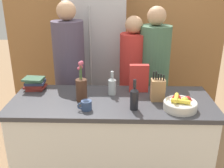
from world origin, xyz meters
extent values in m
cube|color=silver|center=(0.00, 0.00, 0.44)|extent=(1.75, 0.68, 0.88)
cube|color=#38383D|center=(0.00, 0.00, 0.90)|extent=(1.82, 0.71, 0.04)
cube|color=#9E6B3D|center=(0.00, 1.53, 1.30)|extent=(3.02, 0.12, 2.60)
cube|color=#B7B7BC|center=(-0.23, 1.17, 1.01)|extent=(0.72, 0.60, 2.02)
cylinder|color=#B7B7BC|center=(-0.28, 0.86, 1.11)|extent=(0.02, 0.02, 1.11)
cylinder|color=silver|center=(0.57, -0.17, 0.95)|extent=(0.28, 0.28, 0.06)
torus|color=silver|center=(0.57, -0.17, 0.98)|extent=(0.28, 0.28, 0.02)
sphere|color=#99B233|center=(0.55, -0.14, 0.98)|extent=(0.07, 0.07, 0.07)
sphere|color=#99B233|center=(0.61, -0.15, 0.99)|extent=(0.07, 0.07, 0.07)
sphere|color=red|center=(0.64, -0.12, 0.98)|extent=(0.07, 0.07, 0.07)
sphere|color=red|center=(0.55, -0.10, 0.99)|extent=(0.07, 0.07, 0.07)
cylinder|color=yellow|center=(0.57, -0.19, 1.00)|extent=(0.16, 0.08, 0.03)
cylinder|color=yellow|center=(0.54, -0.15, 1.02)|extent=(0.07, 0.16, 0.03)
cube|color=#A87A4C|center=(0.41, 0.01, 1.02)|extent=(0.12, 0.10, 0.19)
cylinder|color=black|center=(0.37, 0.03, 1.14)|extent=(0.01, 0.01, 0.08)
cylinder|color=black|center=(0.39, 0.02, 1.15)|extent=(0.01, 0.01, 0.09)
cylinder|color=black|center=(0.41, 0.02, 1.14)|extent=(0.01, 0.01, 0.07)
cylinder|color=black|center=(0.43, 0.01, 1.14)|extent=(0.01, 0.01, 0.06)
cylinder|color=black|center=(0.45, 0.00, 1.13)|extent=(0.01, 0.01, 0.06)
cylinder|color=#4C2D1E|center=(-0.27, -0.01, 1.02)|extent=(0.10, 0.10, 0.20)
cylinder|color=#477538|center=(-0.26, -0.01, 1.19)|extent=(0.01, 0.02, 0.15)
sphere|color=#C64C66|center=(-0.26, -0.01, 1.27)|extent=(0.04, 0.04, 0.04)
cylinder|color=#477538|center=(-0.27, 0.00, 1.17)|extent=(0.02, 0.01, 0.11)
sphere|color=#C64C66|center=(-0.27, 0.01, 1.23)|extent=(0.04, 0.04, 0.04)
cylinder|color=#477538|center=(-0.28, -0.01, 1.17)|extent=(0.01, 0.02, 0.10)
sphere|color=#C64C66|center=(-0.28, -0.01, 1.22)|extent=(0.03, 0.03, 0.03)
cylinder|color=#477538|center=(-0.27, -0.01, 1.19)|extent=(0.01, 0.01, 0.15)
sphere|color=#C64C66|center=(-0.27, -0.02, 1.26)|extent=(0.04, 0.04, 0.04)
cube|color=red|center=(0.25, 0.21, 1.05)|extent=(0.18, 0.06, 0.27)
cylinder|color=#334770|center=(-0.20, -0.20, 0.96)|extent=(0.09, 0.09, 0.08)
torus|color=#334770|center=(-0.25, -0.21, 0.96)|extent=(0.06, 0.03, 0.06)
cube|color=maroon|center=(-0.76, 0.23, 0.93)|extent=(0.17, 0.14, 0.02)
cube|color=maroon|center=(-0.76, 0.23, 0.95)|extent=(0.21, 0.16, 0.02)
cube|color=maroon|center=(-0.76, 0.23, 0.97)|extent=(0.17, 0.13, 0.02)
cube|color=#2D334C|center=(-0.75, 0.23, 1.00)|extent=(0.19, 0.16, 0.03)
cube|color=#3D6047|center=(-0.76, 0.23, 1.02)|extent=(0.17, 0.15, 0.02)
cube|color=#3D6047|center=(-0.77, 0.22, 1.04)|extent=(0.20, 0.16, 0.02)
cylinder|color=black|center=(0.19, -0.18, 1.00)|extent=(0.07, 0.07, 0.16)
cone|color=black|center=(0.19, -0.18, 1.10)|extent=(0.07, 0.07, 0.03)
cylinder|color=black|center=(0.19, -0.18, 1.15)|extent=(0.03, 0.03, 0.07)
cylinder|color=#B2BCC1|center=(0.00, 0.13, 0.99)|extent=(0.08, 0.08, 0.14)
cone|color=#B2BCC1|center=(0.00, 0.13, 1.08)|extent=(0.08, 0.08, 0.03)
cylinder|color=#B2BCC1|center=(0.00, 0.13, 1.12)|extent=(0.03, 0.03, 0.06)
cube|color=#383842|center=(-0.48, 0.61, 0.42)|extent=(0.31, 0.25, 0.84)
cylinder|color=#4C4256|center=(-0.48, 0.61, 1.19)|extent=(0.34, 0.34, 0.70)
sphere|color=tan|center=(-0.48, 0.61, 1.64)|extent=(0.20, 0.20, 0.20)
cube|color=#383842|center=(0.21, 0.61, 0.38)|extent=(0.26, 0.22, 0.77)
cylinder|color=red|center=(0.21, 0.61, 1.09)|extent=(0.29, 0.29, 0.64)
sphere|color=tan|center=(0.21, 0.61, 1.50)|extent=(0.19, 0.19, 0.19)
cube|color=#383842|center=(0.44, 0.60, 0.41)|extent=(0.28, 0.20, 0.81)
cylinder|color=#42664C|center=(0.44, 0.60, 1.15)|extent=(0.34, 0.34, 0.68)
sphere|color=tan|center=(0.44, 0.60, 1.59)|extent=(0.20, 0.20, 0.20)
camera|label=1|loc=(0.06, -2.14, 1.91)|focal=42.00mm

